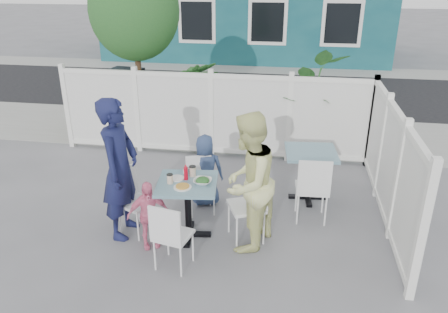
% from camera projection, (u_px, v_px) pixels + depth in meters
% --- Properties ---
extents(ground, '(80.00, 80.00, 0.00)m').
position_uv_depth(ground, '(174.00, 218.00, 6.35)').
color(ground, slate).
extents(near_sidewalk, '(24.00, 2.60, 0.01)m').
position_uv_depth(near_sidewalk, '(219.00, 131.00, 9.79)').
color(near_sidewalk, gray).
rests_on(near_sidewalk, ground).
extents(street, '(24.00, 5.00, 0.01)m').
position_uv_depth(street, '(240.00, 90.00, 13.15)').
color(street, black).
rests_on(street, ground).
extents(far_sidewalk, '(24.00, 1.60, 0.01)m').
position_uv_depth(far_sidewalk, '(251.00, 68.00, 15.96)').
color(far_sidewalk, gray).
rests_on(far_sidewalk, ground).
extents(fence_back, '(5.86, 0.08, 1.60)m').
position_uv_depth(fence_back, '(211.00, 117.00, 8.20)').
color(fence_back, white).
rests_on(fence_back, ground).
extents(fence_right, '(0.08, 3.66, 1.60)m').
position_uv_depth(fence_right, '(389.00, 166.00, 6.13)').
color(fence_right, white).
rests_on(fence_right, ground).
extents(tree, '(1.80, 1.62, 3.59)m').
position_uv_depth(tree, '(134.00, 10.00, 8.56)').
color(tree, '#382316').
rests_on(tree, ground).
extents(utility_cabinet, '(0.72, 0.56, 1.22)m').
position_uv_depth(utility_cabinet, '(128.00, 98.00, 10.06)').
color(utility_cabinet, gold).
rests_on(utility_cabinet, ground).
extents(potted_shrub_a, '(1.33, 1.33, 1.68)m').
position_uv_depth(potted_shrub_a, '(198.00, 102.00, 8.87)').
color(potted_shrub_a, '#1E5023').
rests_on(potted_shrub_a, ground).
extents(potted_shrub_b, '(2.03, 2.13, 1.85)m').
position_uv_depth(potted_shrub_b, '(309.00, 105.00, 8.42)').
color(potted_shrub_b, '#1E5023').
rests_on(potted_shrub_b, ground).
extents(main_table, '(0.85, 0.85, 0.81)m').
position_uv_depth(main_table, '(188.00, 195.00, 5.69)').
color(main_table, '#3C6A78').
rests_on(main_table, ground).
extents(spare_table, '(0.82, 0.82, 0.80)m').
position_uv_depth(spare_table, '(310.00, 162.00, 6.65)').
color(spare_table, '#3C6A78').
rests_on(spare_table, ground).
extents(chair_left, '(0.53, 0.54, 0.91)m').
position_uv_depth(chair_left, '(132.00, 196.00, 5.87)').
color(chair_left, white).
rests_on(chair_left, ground).
extents(chair_right, '(0.58, 0.59, 0.99)m').
position_uv_depth(chair_right, '(253.00, 199.00, 5.67)').
color(chair_right, white).
rests_on(chair_right, ground).
extents(chair_back, '(0.49, 0.48, 0.84)m').
position_uv_depth(chair_back, '(200.00, 180.00, 6.39)').
color(chair_back, white).
rests_on(chair_back, ground).
extents(chair_near, '(0.48, 0.46, 0.89)m').
position_uv_depth(chair_near, '(170.00, 232.00, 5.07)').
color(chair_near, white).
rests_on(chair_near, ground).
extents(chair_spare, '(0.48, 0.46, 0.99)m').
position_uv_depth(chair_spare, '(313.00, 185.00, 6.04)').
color(chair_spare, white).
rests_on(chair_spare, ground).
extents(man, '(0.48, 0.71, 1.90)m').
position_uv_depth(man, '(120.00, 169.00, 5.64)').
color(man, '#161A43').
rests_on(man, ground).
extents(woman, '(0.93, 1.05, 1.80)m').
position_uv_depth(woman, '(248.00, 183.00, 5.39)').
color(woman, '#DCE54E').
rests_on(woman, ground).
extents(boy, '(0.61, 0.46, 1.11)m').
position_uv_depth(boy, '(205.00, 170.00, 6.54)').
color(boy, navy).
rests_on(boy, ground).
extents(toddler, '(0.58, 0.46, 0.92)m').
position_uv_depth(toddler, '(148.00, 215.00, 5.54)').
color(toddler, pink).
rests_on(toddler, ground).
extents(plate_main, '(0.23, 0.23, 0.01)m').
position_uv_depth(plate_main, '(183.00, 187.00, 5.47)').
color(plate_main, white).
rests_on(plate_main, main_table).
extents(plate_side, '(0.20, 0.20, 0.01)m').
position_uv_depth(plate_side, '(177.00, 178.00, 5.71)').
color(plate_side, white).
rests_on(plate_side, main_table).
extents(salad_bowl, '(0.23, 0.23, 0.06)m').
position_uv_depth(salad_bowl, '(203.00, 181.00, 5.57)').
color(salad_bowl, white).
rests_on(salad_bowl, main_table).
extents(coffee_cup_a, '(0.08, 0.08, 0.12)m').
position_uv_depth(coffee_cup_a, '(170.00, 179.00, 5.57)').
color(coffee_cup_a, beige).
rests_on(coffee_cup_a, main_table).
extents(coffee_cup_b, '(0.09, 0.09, 0.13)m').
position_uv_depth(coffee_cup_b, '(193.00, 171.00, 5.76)').
color(coffee_cup_b, beige).
rests_on(coffee_cup_b, main_table).
extents(ketchup_bottle, '(0.05, 0.05, 0.17)m').
position_uv_depth(ketchup_bottle, '(186.00, 174.00, 5.66)').
color(ketchup_bottle, '#B7061A').
rests_on(ketchup_bottle, main_table).
extents(salt_shaker, '(0.03, 0.03, 0.06)m').
position_uv_depth(salt_shaker, '(184.00, 171.00, 5.85)').
color(salt_shaker, white).
rests_on(salt_shaker, main_table).
extents(pepper_shaker, '(0.03, 0.03, 0.07)m').
position_uv_depth(pepper_shaker, '(190.00, 171.00, 5.83)').
color(pepper_shaker, black).
rests_on(pepper_shaker, main_table).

